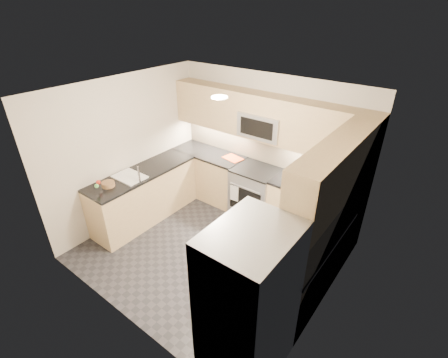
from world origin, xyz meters
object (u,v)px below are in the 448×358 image
at_px(gas_range, 255,193).
at_px(refrigerator, 249,305).
at_px(fruit_basket, 108,184).
at_px(cutting_board, 233,158).
at_px(utensil_bowl, 347,198).
at_px(microwave, 263,125).

height_order(gas_range, refrigerator, refrigerator).
height_order(refrigerator, fruit_basket, refrigerator).
bearing_deg(fruit_basket, cutting_board, 64.42).
bearing_deg(refrigerator, fruit_basket, 170.23).
relative_size(refrigerator, utensil_bowl, 6.33).
bearing_deg(utensil_bowl, cutting_board, 174.82).
xyz_separation_m(refrigerator, cutting_board, (-2.02, 2.51, 0.05)).
bearing_deg(cutting_board, gas_range, -8.55).
height_order(gas_range, microwave, microwave).
bearing_deg(utensil_bowl, fruit_basket, -149.95).
distance_m(refrigerator, fruit_basket, 3.02).
relative_size(gas_range, refrigerator, 0.51).
bearing_deg(cutting_board, utensil_bowl, -5.18).
distance_m(gas_range, fruit_basket, 2.50).
distance_m(microwave, cutting_board, 0.95).
xyz_separation_m(refrigerator, fruit_basket, (-2.98, 0.51, 0.08)).
bearing_deg(gas_range, refrigerator, -59.12).
height_order(refrigerator, utensil_bowl, refrigerator).
bearing_deg(refrigerator, utensil_bowl, 86.53).
bearing_deg(refrigerator, cutting_board, 128.80).
distance_m(gas_range, cutting_board, 0.76).
height_order(microwave, cutting_board, microwave).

